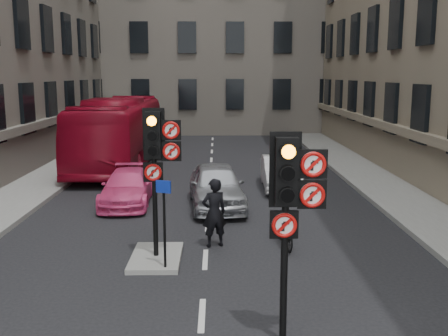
{
  "coord_description": "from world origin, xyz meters",
  "views": [
    {
      "loc": [
        0.29,
        -7.23,
        4.49
      ],
      "look_at": [
        0.43,
        3.23,
        2.6
      ],
      "focal_mm": 42.0,
      "sensor_mm": 36.0,
      "label": 1
    }
  ],
  "objects_px": {
    "car_silver": "(216,186)",
    "car_white": "(280,173)",
    "signal_near": "(291,194)",
    "signal_far": "(157,151)",
    "bus_red": "(120,132)",
    "motorcycle": "(285,226)",
    "motorcyclist": "(214,213)",
    "car_pink": "(127,187)",
    "info_sign": "(164,212)"
  },
  "relations": [
    {
      "from": "bus_red",
      "to": "signal_far",
      "type": "bearing_deg",
      "value": -76.34
    },
    {
      "from": "car_pink",
      "to": "car_silver",
      "type": "bearing_deg",
      "value": -10.84
    },
    {
      "from": "car_white",
      "to": "motorcyclist",
      "type": "relative_size",
      "value": 2.1
    },
    {
      "from": "signal_near",
      "to": "info_sign",
      "type": "relative_size",
      "value": 1.76
    },
    {
      "from": "motorcyclist",
      "to": "info_sign",
      "type": "distance_m",
      "value": 2.19
    },
    {
      "from": "signal_near",
      "to": "signal_far",
      "type": "bearing_deg",
      "value": 123.02
    },
    {
      "from": "car_silver",
      "to": "car_pink",
      "type": "distance_m",
      "value": 3.14
    },
    {
      "from": "car_pink",
      "to": "info_sign",
      "type": "distance_m",
      "value": 6.78
    },
    {
      "from": "car_white",
      "to": "car_pink",
      "type": "bearing_deg",
      "value": -155.75
    },
    {
      "from": "signal_far",
      "to": "car_pink",
      "type": "relative_size",
      "value": 0.89
    },
    {
      "from": "bus_red",
      "to": "motorcyclist",
      "type": "bearing_deg",
      "value": -69.76
    },
    {
      "from": "motorcycle",
      "to": "motorcyclist",
      "type": "relative_size",
      "value": 0.98
    },
    {
      "from": "info_sign",
      "to": "signal_far",
      "type": "bearing_deg",
      "value": 123.26
    },
    {
      "from": "signal_far",
      "to": "motorcyclist",
      "type": "xyz_separation_m",
      "value": [
        1.33,
        1.01,
        -1.79
      ]
    },
    {
      "from": "car_pink",
      "to": "car_white",
      "type": "bearing_deg",
      "value": 21.13
    },
    {
      "from": "car_silver",
      "to": "signal_near",
      "type": "bearing_deg",
      "value": -87.52
    },
    {
      "from": "car_pink",
      "to": "motorcyclist",
      "type": "height_order",
      "value": "motorcyclist"
    },
    {
      "from": "car_silver",
      "to": "car_pink",
      "type": "relative_size",
      "value": 1.08
    },
    {
      "from": "car_silver",
      "to": "info_sign",
      "type": "relative_size",
      "value": 2.15
    },
    {
      "from": "info_sign",
      "to": "car_pink",
      "type": "bearing_deg",
      "value": 125.12
    },
    {
      "from": "signal_far",
      "to": "car_pink",
      "type": "bearing_deg",
      "value": 106.91
    },
    {
      "from": "signal_far",
      "to": "bus_red",
      "type": "relative_size",
      "value": 0.3
    },
    {
      "from": "car_silver",
      "to": "car_white",
      "type": "distance_m",
      "value": 3.83
    },
    {
      "from": "car_silver",
      "to": "bus_red",
      "type": "distance_m",
      "value": 9.7
    },
    {
      "from": "signal_far",
      "to": "motorcycle",
      "type": "bearing_deg",
      "value": 17.56
    },
    {
      "from": "signal_near",
      "to": "car_silver",
      "type": "relative_size",
      "value": 0.82
    },
    {
      "from": "signal_near",
      "to": "signal_far",
      "type": "height_order",
      "value": "signal_far"
    },
    {
      "from": "car_white",
      "to": "info_sign",
      "type": "relative_size",
      "value": 1.89
    },
    {
      "from": "signal_near",
      "to": "info_sign",
      "type": "bearing_deg",
      "value": 126.8
    },
    {
      "from": "signal_far",
      "to": "bus_red",
      "type": "distance_m",
      "value": 14.0
    },
    {
      "from": "car_white",
      "to": "motorcyclist",
      "type": "bearing_deg",
      "value": -109.0
    },
    {
      "from": "car_silver",
      "to": "motorcyclist",
      "type": "relative_size",
      "value": 2.39
    },
    {
      "from": "bus_red",
      "to": "motorcycle",
      "type": "relative_size",
      "value": 6.64
    },
    {
      "from": "car_silver",
      "to": "car_white",
      "type": "bearing_deg",
      "value": 43.66
    },
    {
      "from": "signal_far",
      "to": "motorcycle",
      "type": "xyz_separation_m",
      "value": [
        3.18,
        1.01,
        -2.16
      ]
    },
    {
      "from": "signal_near",
      "to": "motorcyclist",
      "type": "distance_m",
      "value": 5.43
    },
    {
      "from": "motorcycle",
      "to": "car_white",
      "type": "bearing_deg",
      "value": 79.06
    },
    {
      "from": "bus_red",
      "to": "motorcyclist",
      "type": "distance_m",
      "value": 13.41
    },
    {
      "from": "car_white",
      "to": "motorcycle",
      "type": "bearing_deg",
      "value": -94.72
    },
    {
      "from": "car_white",
      "to": "bus_red",
      "type": "bearing_deg",
      "value": 144.07
    },
    {
      "from": "car_pink",
      "to": "bus_red",
      "type": "height_order",
      "value": "bus_red"
    },
    {
      "from": "signal_near",
      "to": "motorcyclist",
      "type": "relative_size",
      "value": 1.96
    },
    {
      "from": "car_silver",
      "to": "car_white",
      "type": "relative_size",
      "value": 1.14
    },
    {
      "from": "car_silver",
      "to": "car_white",
      "type": "height_order",
      "value": "car_silver"
    },
    {
      "from": "motorcycle",
      "to": "motorcyclist",
      "type": "height_order",
      "value": "motorcyclist"
    },
    {
      "from": "motorcycle",
      "to": "info_sign",
      "type": "distance_m",
      "value": 3.59
    },
    {
      "from": "motorcyclist",
      "to": "signal_far",
      "type": "bearing_deg",
      "value": 17.34
    },
    {
      "from": "car_white",
      "to": "bus_red",
      "type": "height_order",
      "value": "bus_red"
    },
    {
      "from": "signal_far",
      "to": "car_pink",
      "type": "xyz_separation_m",
      "value": [
        -1.71,
        5.63,
        -2.12
      ]
    },
    {
      "from": "signal_near",
      "to": "car_white",
      "type": "relative_size",
      "value": 0.93
    }
  ]
}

